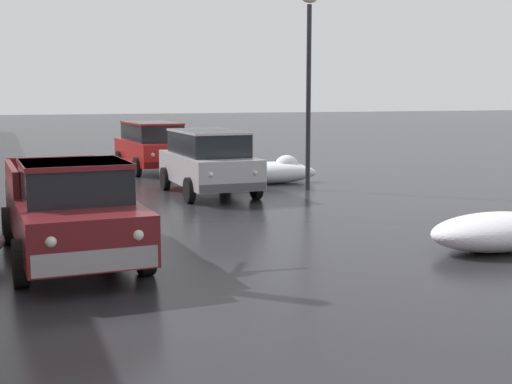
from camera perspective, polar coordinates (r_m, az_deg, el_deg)
snow_bank_along_left_kerb at (r=24.32m, az=1.11°, el=2.00°), size 3.14×1.01×0.70m
snow_bank_near_corner_right at (r=13.33m, az=19.22°, el=-3.13°), size 2.72×1.42×0.70m
snow_bank_far_right_pile at (r=22.13m, az=1.46°, el=1.49°), size 3.02×0.90×0.62m
pickup_truck_maroon_approaching_near_lane at (r=12.21m, az=-15.05°, el=-1.38°), size 2.24×5.39×1.76m
suv_silver_parked_kerbside_close at (r=19.66m, az=-3.97°, el=2.66°), size 2.10×4.42×1.82m
suv_red_parked_kerbside_mid at (r=25.87m, az=-8.59°, el=3.88°), size 2.22×4.73×1.82m
street_lamp_post at (r=20.52m, az=4.36°, el=8.99°), size 0.44×0.24×5.64m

